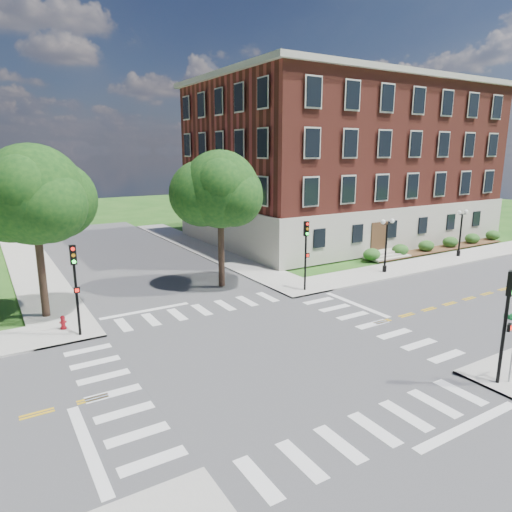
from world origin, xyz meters
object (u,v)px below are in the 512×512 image
traffic_signal_se (507,313)px  twin_lamp_east (461,230)px  twin_lamp_west (386,242)px  traffic_signal_ne (306,247)px  traffic_signal_nw (75,279)px  fire_hydrant (63,323)px

traffic_signal_se → twin_lamp_east: bearing=38.7°
traffic_signal_se → twin_lamp_west: 17.86m
traffic_signal_ne → traffic_signal_nw: bearing=-179.2°
traffic_signal_se → traffic_signal_nw: 19.94m
traffic_signal_nw → twin_lamp_west: bearing=2.0°
twin_lamp_west → twin_lamp_east: (10.02, 0.45, 0.00)m
traffic_signal_se → traffic_signal_ne: 14.58m
traffic_signal_ne → traffic_signal_nw: same height
traffic_signal_nw → traffic_signal_se: bearing=-46.1°
traffic_signal_se → twin_lamp_east: (19.45, 15.60, -0.66)m
traffic_signal_se → twin_lamp_west: (9.44, 15.15, -0.66)m
traffic_signal_se → traffic_signal_ne: size_ratio=1.00×
traffic_signal_se → traffic_signal_nw: size_ratio=1.00×
traffic_signal_ne → twin_lamp_west: traffic_signal_ne is taller
twin_lamp_west → fire_hydrant: (-23.88, 0.56, -2.06)m
traffic_signal_ne → twin_lamp_west: 8.44m
traffic_signal_se → fire_hydrant: traffic_signal_se is taller
traffic_signal_nw → fire_hydrant: (-0.61, 1.35, -2.72)m
fire_hydrant → traffic_signal_se: bearing=-47.4°
traffic_signal_se → twin_lamp_west: size_ratio=1.13×
traffic_signal_nw → fire_hydrant: size_ratio=6.40×
traffic_signal_ne → twin_lamp_east: traffic_signal_ne is taller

